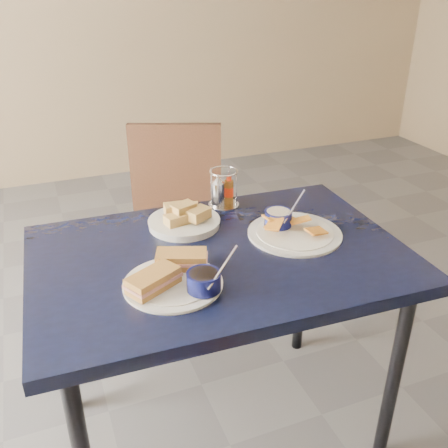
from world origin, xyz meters
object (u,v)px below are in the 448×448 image
object	(u,v)px
chair_far	(169,211)
sandwich_plate	(176,276)
dining_table	(220,273)
bread_basket	(184,219)
plantain_plate	(289,228)
condiment_caddy	(222,191)

from	to	relation	value
chair_far	sandwich_plate	size ratio (longest dim) A/B	2.96
dining_table	bread_basket	bearing A→B (deg)	102.80
dining_table	sandwich_plate	distance (m)	0.23
plantain_plate	bread_basket	world-z (taller)	plantain_plate
bread_basket	condiment_caddy	world-z (taller)	condiment_caddy
chair_far	condiment_caddy	bearing A→B (deg)	-82.73
plantain_plate	dining_table	bearing A→B (deg)	-171.65
bread_basket	dining_table	bearing A→B (deg)	-77.20
plantain_plate	bread_basket	bearing A→B (deg)	150.99
chair_far	dining_table	bearing A→B (deg)	-94.46
sandwich_plate	bread_basket	bearing A→B (deg)	69.07
sandwich_plate	chair_far	bearing A→B (deg)	76.04
dining_table	chair_far	xyz separation A→B (m)	(0.06, 0.82, -0.16)
plantain_plate	bread_basket	size ratio (longest dim) A/B	1.29
dining_table	bread_basket	size ratio (longest dim) A/B	4.89
dining_table	plantain_plate	bearing A→B (deg)	8.35
condiment_caddy	sandwich_plate	bearing A→B (deg)	-125.06
sandwich_plate	plantain_plate	distance (m)	0.45
chair_far	plantain_plate	distance (m)	0.84
bread_basket	condiment_caddy	distance (m)	0.21
sandwich_plate	plantain_plate	world-z (taller)	same
sandwich_plate	condiment_caddy	size ratio (longest dim) A/B	2.22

